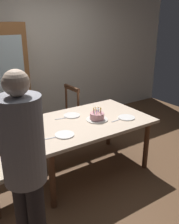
{
  "coord_description": "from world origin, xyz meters",
  "views": [
    {
      "loc": [
        -1.59,
        -2.47,
        1.96
      ],
      "look_at": [
        0.05,
        0.0,
        0.83
      ],
      "focal_mm": 39.83,
      "sensor_mm": 36.0,
      "label": 1
    }
  ],
  "objects_px": {
    "plate_far_side": "(72,115)",
    "chair_spindle_back": "(63,118)",
    "dining_table": "(86,126)",
    "plate_near_celebrant": "(65,135)",
    "person_celebrant": "(25,164)",
    "plate_near_guest": "(126,117)",
    "birthday_cake": "(97,117)"
  },
  "relations": [
    {
      "from": "plate_near_celebrant",
      "to": "person_celebrant",
      "type": "relative_size",
      "value": 0.13
    },
    {
      "from": "plate_far_side",
      "to": "chair_spindle_back",
      "type": "distance_m",
      "value": 0.69
    },
    {
      "from": "dining_table",
      "to": "plate_near_guest",
      "type": "distance_m",
      "value": 0.54
    },
    {
      "from": "birthday_cake",
      "to": "plate_far_side",
      "type": "relative_size",
      "value": 1.27
    },
    {
      "from": "plate_far_side",
      "to": "plate_near_guest",
      "type": "relative_size",
      "value": 1.0
    },
    {
      "from": "dining_table",
      "to": "chair_spindle_back",
      "type": "xyz_separation_m",
      "value": [
        0.1,
        0.83,
        -0.19
      ]
    },
    {
      "from": "plate_near_celebrant",
      "to": "chair_spindle_back",
      "type": "bearing_deg",
      "value": 63.07
    },
    {
      "from": "plate_far_side",
      "to": "person_celebrant",
      "type": "relative_size",
      "value": 0.13
    },
    {
      "from": "birthday_cake",
      "to": "plate_far_side",
      "type": "distance_m",
      "value": 0.36
    },
    {
      "from": "plate_near_celebrant",
      "to": "person_celebrant",
      "type": "xyz_separation_m",
      "value": [
        -0.67,
        -0.64,
        0.2
      ]
    },
    {
      "from": "plate_near_celebrant",
      "to": "person_celebrant",
      "type": "distance_m",
      "value": 0.95
    },
    {
      "from": "plate_near_celebrant",
      "to": "plate_far_side",
      "type": "xyz_separation_m",
      "value": [
        0.36,
        0.46,
        0.0
      ]
    },
    {
      "from": "birthday_cake",
      "to": "plate_near_guest",
      "type": "xyz_separation_m",
      "value": [
        0.36,
        -0.16,
        -0.04
      ]
    },
    {
      "from": "dining_table",
      "to": "plate_near_celebrant",
      "type": "xyz_separation_m",
      "value": [
        -0.44,
        -0.23,
        0.09
      ]
    },
    {
      "from": "dining_table",
      "to": "person_celebrant",
      "type": "height_order",
      "value": "person_celebrant"
    },
    {
      "from": "plate_near_celebrant",
      "to": "plate_far_side",
      "type": "height_order",
      "value": "same"
    },
    {
      "from": "chair_spindle_back",
      "to": "dining_table",
      "type": "bearing_deg",
      "value": -96.99
    },
    {
      "from": "plate_near_guest",
      "to": "chair_spindle_back",
      "type": "relative_size",
      "value": 0.23
    },
    {
      "from": "plate_near_celebrant",
      "to": "dining_table",
      "type": "bearing_deg",
      "value": 27.75
    },
    {
      "from": "plate_near_guest",
      "to": "person_celebrant",
      "type": "bearing_deg",
      "value": -157.98
    },
    {
      "from": "plate_near_guest",
      "to": "plate_far_side",
      "type": "bearing_deg",
      "value": 140.42
    },
    {
      "from": "plate_near_celebrant",
      "to": "chair_spindle_back",
      "type": "xyz_separation_m",
      "value": [
        0.54,
        1.06,
        -0.28
      ]
    },
    {
      "from": "dining_table",
      "to": "person_celebrant",
      "type": "bearing_deg",
      "value": -141.83
    },
    {
      "from": "plate_near_celebrant",
      "to": "person_celebrant",
      "type": "bearing_deg",
      "value": -136.32
    },
    {
      "from": "plate_near_celebrant",
      "to": "plate_far_side",
      "type": "bearing_deg",
      "value": 52.13
    },
    {
      "from": "dining_table",
      "to": "person_celebrant",
      "type": "distance_m",
      "value": 1.44
    },
    {
      "from": "birthday_cake",
      "to": "chair_spindle_back",
      "type": "distance_m",
      "value": 0.96
    },
    {
      "from": "dining_table",
      "to": "plate_near_celebrant",
      "type": "distance_m",
      "value": 0.5
    },
    {
      "from": "plate_far_side",
      "to": "chair_spindle_back",
      "type": "xyz_separation_m",
      "value": [
        0.18,
        0.6,
        -0.28
      ]
    },
    {
      "from": "plate_near_guest",
      "to": "person_celebrant",
      "type": "relative_size",
      "value": 0.13
    },
    {
      "from": "plate_near_celebrant",
      "to": "birthday_cake",
      "type": "bearing_deg",
      "value": 15.96
    },
    {
      "from": "dining_table",
      "to": "plate_near_guest",
      "type": "bearing_deg",
      "value": -25.75
    }
  ]
}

